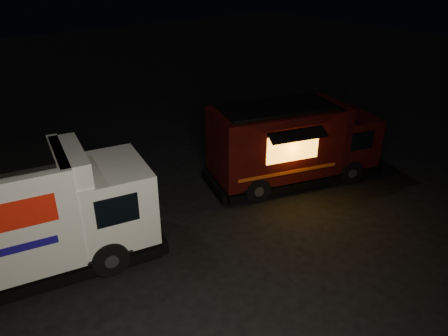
% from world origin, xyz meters
% --- Properties ---
extents(ground, '(80.00, 80.00, 0.00)m').
position_xyz_m(ground, '(0.00, 0.00, 0.00)').
color(ground, black).
rests_on(ground, ground).
extents(white_truck, '(7.59, 3.82, 3.29)m').
position_xyz_m(white_truck, '(-3.84, 2.98, 1.64)').
color(white_truck, silver).
rests_on(white_truck, ground).
extents(red_truck, '(6.63, 4.04, 2.90)m').
position_xyz_m(red_truck, '(5.46, 2.31, 1.45)').
color(red_truck, '#3D0B0C').
rests_on(red_truck, ground).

